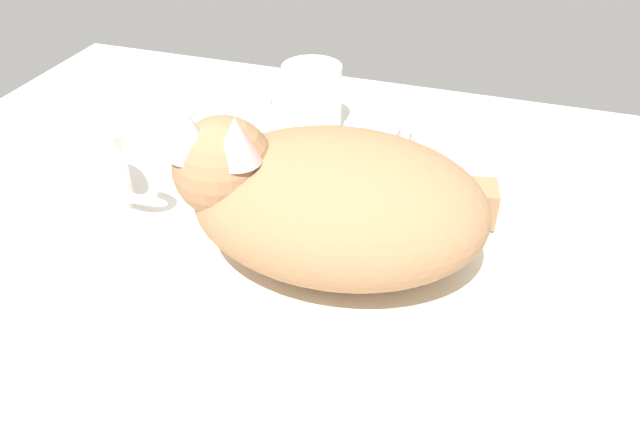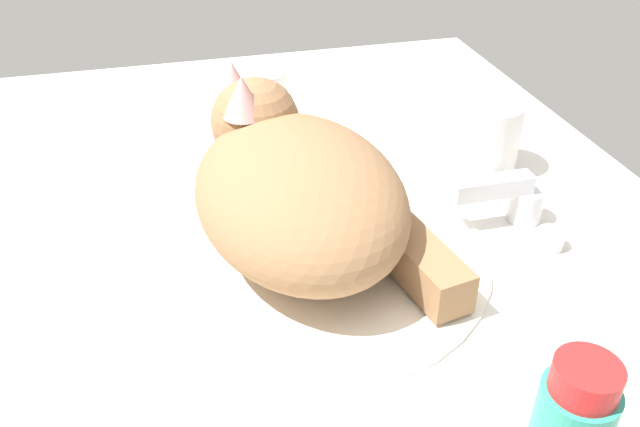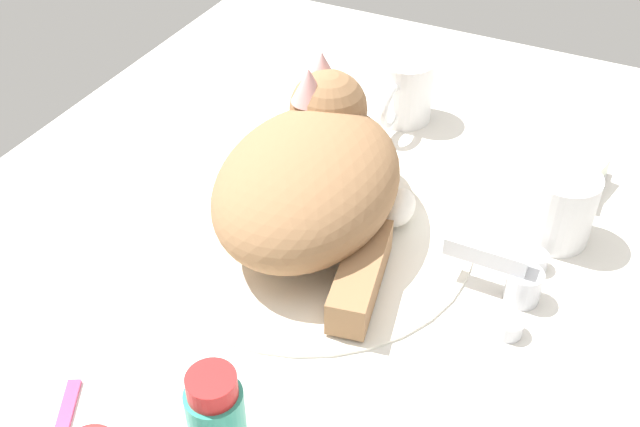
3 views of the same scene
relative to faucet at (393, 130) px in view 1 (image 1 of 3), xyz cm
name	(u,v)px [view 1 (image 1 of 3)]	position (x,y,z in cm)	size (l,w,h in cm)	color
ground_plane	(337,274)	(0.00, -22.67, -3.91)	(110.00, 82.50, 3.00)	silver
sink_basin	(337,259)	(0.00, -22.67, -2.06)	(36.65, 36.65, 0.70)	white
faucet	(393,130)	(0.00, 0.00, 0.00)	(13.01, 10.18, 5.56)	silver
cat	(326,198)	(-1.17, -22.66, 4.52)	(28.51, 22.78, 14.96)	#936B47
coffee_mug	(93,172)	(-26.41, -21.84, 1.88)	(11.66, 7.56, 8.59)	white
rinse_cup	(312,97)	(-11.00, 2.04, 1.70)	(7.43, 7.43, 8.23)	white
soap_dish	(240,111)	(-21.17, 2.29, -1.81)	(9.00, 6.40, 1.20)	white
soap_bar	(239,99)	(-21.17, 2.29, -0.18)	(6.54, 4.99, 2.06)	silver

